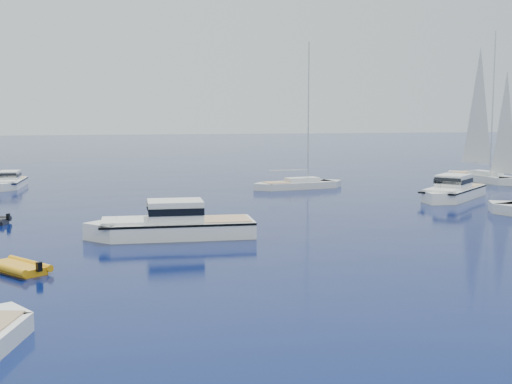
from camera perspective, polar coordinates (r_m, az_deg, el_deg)
ground at (r=25.56m, az=17.43°, el=-11.44°), size 400.00×400.00×0.00m
motor_cruiser_centre at (r=43.11m, az=-6.99°, el=-3.74°), size 11.31×3.69×2.95m
motor_cruiser_distant at (r=63.35m, az=15.96°, el=-0.56°), size 9.81×9.65×2.77m
motor_cruiser_horizon at (r=74.33m, az=-19.76°, el=0.36°), size 2.84×8.28×2.15m
sailboat_centre at (r=69.22m, az=3.55°, el=0.30°), size 10.58×4.62×15.08m
sailboat_sails_r at (r=80.05m, az=18.25°, el=0.86°), size 5.38×11.85×16.86m
tender_yellow at (r=35.82m, az=-19.15°, el=-6.25°), size 3.95×4.22×0.95m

